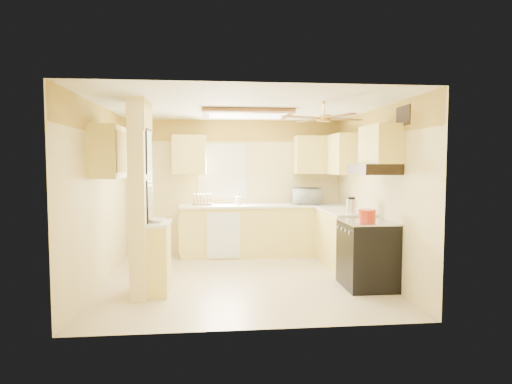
{
  "coord_description": "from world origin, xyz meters",
  "views": [
    {
      "loc": [
        -0.43,
        -6.14,
        1.71
      ],
      "look_at": [
        0.23,
        0.35,
        1.26
      ],
      "focal_mm": 30.0,
      "sensor_mm": 36.0,
      "label": 1
    }
  ],
  "objects": [
    {
      "name": "utensil_crock",
      "position": [
        0.04,
        1.67,
        1.02
      ],
      "size": [
        0.12,
        0.12,
        0.23
      ],
      "color": "white",
      "rests_on": "countertop_back"
    },
    {
      "name": "wall_front",
      "position": [
        0.0,
        -1.9,
        1.25
      ],
      "size": [
        4.0,
        0.0,
        4.0
      ],
      "primitive_type": "plane",
      "rotation": [
        -1.57,
        0.0,
        0.0
      ],
      "color": "beige",
      "rests_on": "floor"
    },
    {
      "name": "range_hood",
      "position": [
        1.74,
        -0.55,
        1.62
      ],
      "size": [
        0.5,
        0.76,
        0.14
      ],
      "primitive_type": "cube",
      "color": "black",
      "rests_on": "upper_cab_over_stove"
    },
    {
      "name": "wall_right",
      "position": [
        2.0,
        0.0,
        1.25
      ],
      "size": [
        0.0,
        3.8,
        3.8
      ],
      "primitive_type": "plane",
      "rotation": [
        1.57,
        0.0,
        -1.57
      ],
      "color": "beige",
      "rests_on": "floor"
    },
    {
      "name": "ceiling_fan",
      "position": [
        1.0,
        -0.7,
        2.29
      ],
      "size": [
        1.15,
        1.15,
        0.26
      ],
      "color": "gold",
      "rests_on": "ceiling"
    },
    {
      "name": "stove",
      "position": [
        1.67,
        -0.55,
        0.46
      ],
      "size": [
        0.68,
        0.77,
        0.92
      ],
      "color": "black",
      "rests_on": "floor"
    },
    {
      "name": "dish_rack",
      "position": [
        -0.62,
        1.62,
        1.01
      ],
      "size": [
        0.36,
        0.28,
        0.2
      ],
      "color": "tan",
      "rests_on": "countertop_back"
    },
    {
      "name": "wall_left",
      "position": [
        -2.0,
        0.0,
        1.25
      ],
      "size": [
        0.0,
        3.8,
        3.8
      ],
      "primitive_type": "plane",
      "rotation": [
        1.57,
        0.0,
        1.57
      ],
      "color": "beige",
      "rests_on": "floor"
    },
    {
      "name": "microwave",
      "position": [
        1.3,
        1.6,
        1.09
      ],
      "size": [
        0.57,
        0.43,
        0.3
      ],
      "primitive_type": "imported",
      "rotation": [
        0.0,
        0.0,
        3.02
      ],
      "color": "white",
      "rests_on": "countertop_back"
    },
    {
      "name": "partition_column",
      "position": [
        -1.35,
        -0.55,
        1.25
      ],
      "size": [
        0.2,
        0.7,
        2.5
      ],
      "primitive_type": "cube",
      "color": "beige",
      "rests_on": "floor"
    },
    {
      "name": "lower_cabinets_right",
      "position": [
        1.7,
        0.6,
        0.45
      ],
      "size": [
        0.6,
        1.4,
        0.9
      ],
      "primitive_type": "cube",
      "color": "#EBD670",
      "rests_on": "floor"
    },
    {
      "name": "upper_cab_back_left",
      "position": [
        -0.85,
        1.72,
        1.85
      ],
      "size": [
        0.6,
        0.35,
        0.7
      ],
      "primitive_type": "cube",
      "color": "#EBD670",
      "rests_on": "wall_back"
    },
    {
      "name": "ceiling",
      "position": [
        0.0,
        0.0,
        2.5
      ],
      "size": [
        4.0,
        4.0,
        0.0
      ],
      "primitive_type": "plane",
      "rotation": [
        3.14,
        0.0,
        0.0
      ],
      "color": "white",
      "rests_on": "wall_back"
    },
    {
      "name": "wallpaper_border",
      "position": [
        0.0,
        1.88,
        2.3
      ],
      "size": [
        4.0,
        0.02,
        0.4
      ],
      "primitive_type": "cube",
      "color": "yellow",
      "rests_on": "wall_back"
    },
    {
      "name": "countertop_right",
      "position": [
        1.69,
        0.6,
        0.92
      ],
      "size": [
        0.64,
        1.44,
        0.04
      ],
      "primitive_type": "cube",
      "color": "white",
      "rests_on": "lower_cabinets_right"
    },
    {
      "name": "dishwasher_panel",
      "position": [
        -0.25,
        1.29,
        0.43
      ],
      "size": [
        0.58,
        0.02,
        0.8
      ],
      "primitive_type": "cube",
      "color": "white",
      "rests_on": "lower_cabinets_back"
    },
    {
      "name": "lower_cabinets_back",
      "position": [
        0.5,
        1.6,
        0.45
      ],
      "size": [
        3.0,
        0.6,
        0.9
      ],
      "primitive_type": "cube",
      "color": "#EBD670",
      "rests_on": "floor"
    },
    {
      "name": "upper_cab_right",
      "position": [
        1.82,
        1.25,
        1.85
      ],
      "size": [
        0.35,
        1.0,
        0.7
      ],
      "primitive_type": "cube",
      "color": "#EBD670",
      "rests_on": "wall_right"
    },
    {
      "name": "poster_nashville",
      "position": [
        -1.24,
        -0.55,
        1.2
      ],
      "size": [
        0.02,
        0.42,
        0.57
      ],
      "color": "black",
      "rests_on": "partition_column"
    },
    {
      "name": "window",
      "position": [
        -0.25,
        1.89,
        1.55
      ],
      "size": [
        0.92,
        0.02,
        1.02
      ],
      "color": "white",
      "rests_on": "wall_back"
    },
    {
      "name": "kettle",
      "position": [
        1.66,
        0.11,
        1.06
      ],
      "size": [
        0.16,
        0.16,
        0.25
      ],
      "color": "silver",
      "rests_on": "countertop_right"
    },
    {
      "name": "countertop_back",
      "position": [
        0.5,
        1.59,
        0.92
      ],
      "size": [
        3.04,
        0.64,
        0.04
      ],
      "primitive_type": "cube",
      "color": "white",
      "rests_on": "lower_cabinets_back"
    },
    {
      "name": "upper_cab_left_wall",
      "position": [
        -1.82,
        -0.25,
        1.85
      ],
      "size": [
        0.35,
        0.75,
        0.7
      ],
      "primitive_type": "cube",
      "color": "#EBD670",
      "rests_on": "wall_left"
    },
    {
      "name": "ledge_top",
      "position": [
        -1.13,
        -0.55,
        0.92
      ],
      "size": [
        0.28,
        0.58,
        0.04
      ],
      "primitive_type": "cube",
      "color": "white",
      "rests_on": "partition_ledge"
    },
    {
      "name": "bowl",
      "position": [
        -1.15,
        -0.58,
        0.96
      ],
      "size": [
        0.23,
        0.23,
        0.05
      ],
      "primitive_type": "imported",
      "rotation": [
        0.0,
        0.0,
        -0.14
      ],
      "color": "white",
      "rests_on": "ledge_top"
    },
    {
      "name": "upper_cab_back_right",
      "position": [
        1.55,
        1.72,
        1.85
      ],
      "size": [
        0.9,
        0.35,
        0.7
      ],
      "primitive_type": "cube",
      "color": "#EBD670",
      "rests_on": "wall_back"
    },
    {
      "name": "floor",
      "position": [
        0.0,
        0.0,
        0.0
      ],
      "size": [
        4.0,
        4.0,
        0.0
      ],
      "primitive_type": "plane",
      "color": "beige",
      "rests_on": "ground"
    },
    {
      "name": "partition_ledge",
      "position": [
        -1.13,
        -0.55,
        0.45
      ],
      "size": [
        0.25,
        0.55,
        0.9
      ],
      "primitive_type": "cube",
      "color": "#EBD670",
      "rests_on": "floor"
    },
    {
      "name": "vent_grate",
      "position": [
        1.98,
        -0.9,
        2.3
      ],
      "size": [
        0.02,
        0.4,
        0.25
      ],
      "primitive_type": "cube",
      "color": "black",
      "rests_on": "wall_right"
    },
    {
      "name": "upper_cab_over_stove",
      "position": [
        1.82,
        -0.55,
        1.95
      ],
      "size": [
        0.35,
        0.76,
        0.52
      ],
      "primitive_type": "cube",
      "color": "#EBD670",
      "rests_on": "wall_right"
    },
    {
      "name": "ceiling_light_panel",
      "position": [
        0.1,
        0.5,
        2.46
      ],
      "size": [
        1.35,
        0.95,
        0.06
      ],
      "color": "brown",
      "rests_on": "ceiling"
    },
    {
      "name": "wall_back",
      "position": [
        0.0,
        1.9,
        1.25
      ],
      "size": [
        4.0,
        0.0,
        4.0
      ],
      "primitive_type": "plane",
      "rotation": [
        1.57,
        0.0,
        0.0
      ],
      "color": "beige",
      "rests_on": "floor"
    },
    {
      "name": "poster_menu",
      "position": [
        -1.24,
        -0.55,
        1.85
      ],
      "size": [
        0.02,
        0.42,
        0.57
      ],
      "color": "black",
      "rests_on": "partition_column"
    },
    {
      "name": "dutch_oven",
      "position": [
        1.64,
        -0.6,
        1.0
      ],
      "size": [
        0.24,
        0.24,
        0.16
      ],
      "color": "red",
      "rests_on": "stove"
    }
  ]
}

